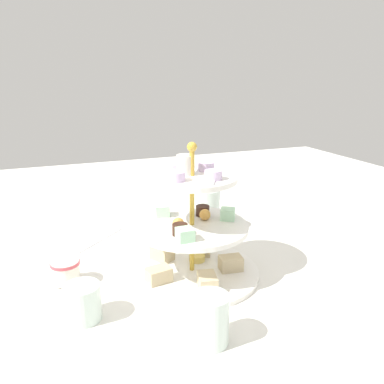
% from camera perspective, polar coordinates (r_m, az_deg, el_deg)
% --- Properties ---
extents(ground_plane, '(2.40, 2.40, 0.00)m').
position_cam_1_polar(ground_plane, '(0.85, -0.00, -12.04)').
color(ground_plane, silver).
extents(tiered_serving_stand, '(0.29, 0.29, 0.29)m').
position_cam_1_polar(tiered_serving_stand, '(0.81, -0.01, -6.63)').
color(tiered_serving_stand, white).
rests_on(tiered_serving_stand, ground_plane).
extents(water_glass_tall_right, '(0.07, 0.07, 0.12)m').
position_cam_1_polar(water_glass_tall_right, '(1.05, 2.31, -2.72)').
color(water_glass_tall_right, silver).
rests_on(water_glass_tall_right, ground_plane).
extents(water_glass_short_left, '(0.06, 0.06, 0.07)m').
position_cam_1_polar(water_glass_short_left, '(0.72, -15.91, -15.49)').
color(water_glass_short_left, silver).
rests_on(water_glass_short_left, ground_plane).
extents(teacup_with_saucer, '(0.09, 0.09, 0.05)m').
position_cam_1_polar(teacup_with_saucer, '(0.84, -18.21, -11.35)').
color(teacup_with_saucer, white).
rests_on(teacup_with_saucer, ground_plane).
extents(butter_knife_left, '(0.15, 0.10, 0.00)m').
position_cam_1_polar(butter_knife_left, '(0.90, 19.80, -11.25)').
color(butter_knife_left, silver).
rests_on(butter_knife_left, ground_plane).
extents(butter_knife_right, '(0.12, 0.14, 0.00)m').
position_cam_1_polar(butter_knife_right, '(1.04, -13.45, -6.83)').
color(butter_knife_right, silver).
rests_on(butter_knife_right, ground_plane).
extents(water_glass_mid_back, '(0.06, 0.06, 0.08)m').
position_cam_1_polar(water_glass_mid_back, '(0.64, 2.72, -18.36)').
color(water_glass_mid_back, silver).
rests_on(water_glass_mid_back, ground_plane).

